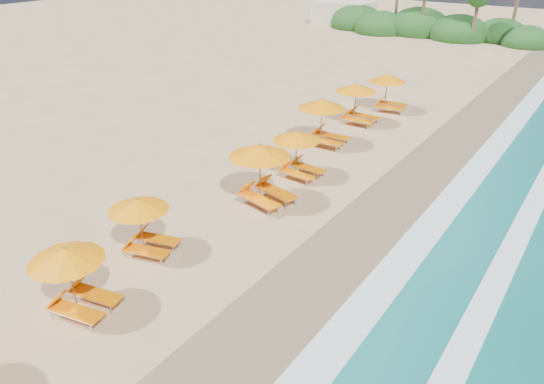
{
  "coord_description": "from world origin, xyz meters",
  "views": [
    {
      "loc": [
        10.15,
        -14.56,
        10.17
      ],
      "look_at": [
        0.0,
        0.0,
        1.2
      ],
      "focal_mm": 33.29,
      "sensor_mm": 36.0,
      "label": 1
    }
  ],
  "objects": [
    {
      "name": "station_4",
      "position": [
        -1.11,
        0.95,
        1.49
      ],
      "size": [
        3.19,
        3.05,
        2.66
      ],
      "rotation": [
        0.0,
        0.0,
        -0.19
      ],
      "color": "olive",
      "rests_on": "ground"
    },
    {
      "name": "station_6",
      "position": [
        -2.36,
        8.35,
        1.46
      ],
      "size": [
        2.96,
        2.77,
        2.61
      ],
      "rotation": [
        0.0,
        0.0,
        0.08
      ],
      "color": "olive",
      "rests_on": "ground"
    },
    {
      "name": "station_7",
      "position": [
        -2.47,
        12.62,
        1.41
      ],
      "size": [
        2.71,
        2.51,
        2.51
      ],
      "rotation": [
        0.0,
        0.0,
        0.02
      ],
      "color": "olive",
      "rests_on": "ground"
    },
    {
      "name": "station_8",
      "position": [
        -1.95,
        16.08,
        1.37
      ],
      "size": [
        2.91,
        2.77,
        2.45
      ],
      "rotation": [
        0.0,
        0.0,
        0.17
      ],
      "color": "olive",
      "rests_on": "ground"
    },
    {
      "name": "station_2",
      "position": [
        -1.55,
        -7.94,
        1.27
      ],
      "size": [
        2.75,
        2.64,
        2.26
      ],
      "rotation": [
        0.0,
        0.0,
        0.21
      ],
      "color": "olive",
      "rests_on": "ground"
    },
    {
      "name": "beach_building",
      "position": [
        -22.0,
        48.0,
        1.4
      ],
      "size": [
        7.0,
        5.0,
        2.8
      ],
      "primitive_type": "cube",
      "color": "beige",
      "rests_on": "ground"
    },
    {
      "name": "treeline",
      "position": [
        -9.94,
        45.51,
        1.0
      ],
      "size": [
        25.8,
        8.8,
        9.74
      ],
      "color": "#163D14",
      "rests_on": "ground"
    },
    {
      "name": "station_5",
      "position": [
        -1.28,
        4.05,
        1.28
      ],
      "size": [
        2.57,
        2.4,
        2.29
      ],
      "rotation": [
        0.0,
        0.0,
        -0.07
      ],
      "color": "olive",
      "rests_on": "ground"
    },
    {
      "name": "wet_sand",
      "position": [
        4.0,
        0.0,
        0.01
      ],
      "size": [
        4.0,
        160.0,
        0.01
      ],
      "primitive_type": "cube",
      "color": "#836C4E",
      "rests_on": "ground"
    },
    {
      "name": "ground",
      "position": [
        0.0,
        0.0,
        0.0
      ],
      "size": [
        160.0,
        160.0,
        0.0
      ],
      "primitive_type": "plane",
      "color": "tan",
      "rests_on": "ground"
    },
    {
      "name": "station_3",
      "position": [
        -2.3,
        -4.55,
        1.22
      ],
      "size": [
        2.74,
        2.66,
        2.18
      ],
      "rotation": [
        0.0,
        0.0,
        0.29
      ],
      "color": "olive",
      "rests_on": "ground"
    },
    {
      "name": "surf_foam",
      "position": [
        6.7,
        0.0,
        0.03
      ],
      "size": [
        4.0,
        160.0,
        0.01
      ],
      "color": "white",
      "rests_on": "ground"
    }
  ]
}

